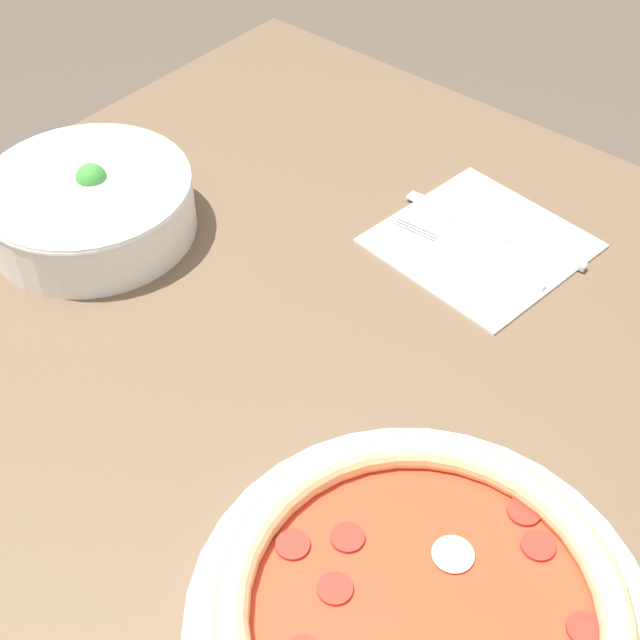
% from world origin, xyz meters
% --- Properties ---
extents(dining_table, '(1.01, 1.09, 0.75)m').
position_xyz_m(dining_table, '(0.00, 0.00, 0.64)').
color(dining_table, brown).
rests_on(dining_table, ground_plane).
extents(pizza, '(0.34, 0.34, 0.04)m').
position_xyz_m(pizza, '(-0.12, -0.16, 0.76)').
color(pizza, white).
rests_on(pizza, dining_table).
extents(bowl, '(0.22, 0.22, 0.08)m').
position_xyz_m(bowl, '(0.02, 0.36, 0.78)').
color(bowl, white).
rests_on(bowl, dining_table).
extents(napkin, '(0.21, 0.21, 0.00)m').
position_xyz_m(napkin, '(0.27, 0.03, 0.75)').
color(napkin, white).
rests_on(napkin, dining_table).
extents(fork, '(0.02, 0.18, 0.00)m').
position_xyz_m(fork, '(0.24, 0.03, 0.75)').
color(fork, silver).
rests_on(fork, napkin).
extents(knife, '(0.03, 0.21, 0.01)m').
position_xyz_m(knife, '(0.29, 0.03, 0.75)').
color(knife, silver).
rests_on(knife, napkin).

